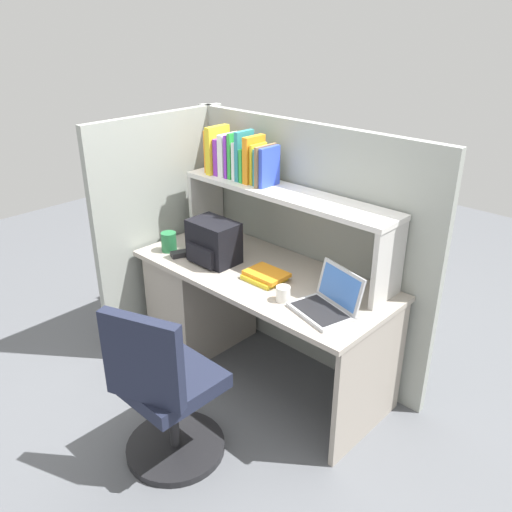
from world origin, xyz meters
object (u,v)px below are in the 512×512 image
snack_canister (169,242)px  backpack (213,242)px  computer_mouse (179,254)px  laptop (328,302)px  paper_cup (283,294)px  office_chair (165,397)px

snack_canister → backpack: bearing=16.0°
computer_mouse → laptop: bearing=26.9°
backpack → paper_cup: backpack is taller
office_chair → computer_mouse: bearing=-64.7°
snack_canister → paper_cup: bearing=0.8°
paper_cup → office_chair: 0.79m
paper_cup → laptop: bearing=17.4°
laptop → office_chair: bearing=-118.8°
laptop → backpack: (-0.86, 0.00, 0.07)m
backpack → paper_cup: size_ratio=3.69×
laptop → paper_cup: bearing=-162.6°
backpack → snack_canister: bearing=-164.0°
computer_mouse → snack_canister: (-0.11, 0.01, 0.05)m
computer_mouse → snack_canister: bearing=-163.4°
backpack → snack_canister: size_ratio=2.42×
laptop → snack_canister: size_ratio=2.95×
backpack → computer_mouse: backpack is taller
computer_mouse → snack_canister: 0.12m
office_chair → snack_canister: bearing=-60.6°
computer_mouse → office_chair: bearing=-23.1°
backpack → paper_cup: bearing=-7.1°
computer_mouse → paper_cup: (0.83, 0.02, 0.02)m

